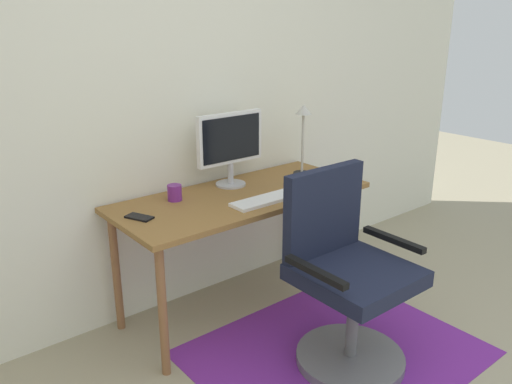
# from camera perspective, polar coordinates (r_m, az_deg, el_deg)

# --- Properties ---
(wall_back) EXTENTS (6.00, 0.10, 2.60)m
(wall_back) POSITION_cam_1_polar(r_m,az_deg,el_deg) (2.89, -13.94, 10.61)
(wall_back) COLOR white
(wall_back) RESTS_ON ground
(area_rug) EXTENTS (1.41, 1.15, 0.01)m
(area_rug) POSITION_cam_1_polar(r_m,az_deg,el_deg) (2.88, 8.75, -17.11)
(area_rug) COLOR #732793
(area_rug) RESTS_ON ground
(desk) EXTENTS (1.48, 0.63, 0.73)m
(desk) POSITION_cam_1_polar(r_m,az_deg,el_deg) (2.96, -1.55, -1.59)
(desk) COLOR olive
(desk) RESTS_ON ground
(monitor) EXTENTS (0.44, 0.18, 0.44)m
(monitor) POSITION_cam_1_polar(r_m,az_deg,el_deg) (3.03, -2.88, 5.51)
(monitor) COLOR #B2B2B7
(monitor) RESTS_ON desk
(keyboard) EXTENTS (0.43, 0.13, 0.02)m
(keyboard) POSITION_cam_1_polar(r_m,az_deg,el_deg) (2.82, 1.23, -0.82)
(keyboard) COLOR white
(keyboard) RESTS_ON desk
(computer_mouse) EXTENTS (0.06, 0.10, 0.03)m
(computer_mouse) POSITION_cam_1_polar(r_m,az_deg,el_deg) (3.08, 5.62, 0.92)
(computer_mouse) COLOR black
(computer_mouse) RESTS_ON desk
(coffee_cup) EXTENTS (0.08, 0.08, 0.09)m
(coffee_cup) POSITION_cam_1_polar(r_m,az_deg,el_deg) (2.86, -8.98, -0.07)
(coffee_cup) COLOR #712682
(coffee_cup) RESTS_ON desk
(cell_phone) EXTENTS (0.12, 0.16, 0.01)m
(cell_phone) POSITION_cam_1_polar(r_m,az_deg,el_deg) (2.65, -12.78, -2.73)
(cell_phone) COLOR black
(cell_phone) RESTS_ON desk
(desk_lamp) EXTENTS (0.11, 0.11, 0.45)m
(desk_lamp) POSITION_cam_1_polar(r_m,az_deg,el_deg) (3.24, 5.24, 7.23)
(desk_lamp) COLOR black
(desk_lamp) RESTS_ON desk
(office_chair) EXTENTS (0.60, 0.55, 0.99)m
(office_chair) POSITION_cam_1_polar(r_m,az_deg,el_deg) (2.64, 9.89, -10.05)
(office_chair) COLOR slate
(office_chair) RESTS_ON ground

